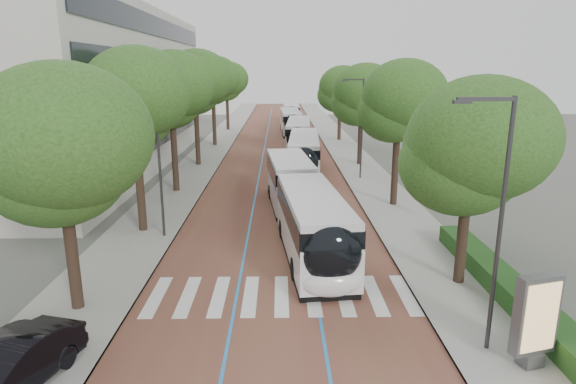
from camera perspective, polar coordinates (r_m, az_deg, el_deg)
ground at (r=18.87m, az=-1.38°, el=-13.56°), size 160.00×160.00×0.00m
road at (r=57.35m, az=-1.16°, el=5.54°), size 11.00×140.00×0.02m
sidewalk_left at (r=57.85m, az=-8.64°, el=5.50°), size 4.00×140.00×0.12m
sidewalk_right at (r=57.81m, az=6.33°, el=5.57°), size 4.00×140.00×0.12m
kerb_left at (r=57.63m, az=-6.76°, el=5.53°), size 0.20×140.00×0.14m
kerb_right at (r=57.60m, az=4.45°, el=5.59°), size 0.20×140.00×0.14m
zebra_crossing at (r=19.75m, az=-0.77°, el=-12.14°), size 10.55×3.60×0.01m
lane_line_left at (r=57.38m, az=-2.76°, el=5.54°), size 0.12×126.00×0.01m
lane_line_right at (r=57.37m, az=0.45°, el=5.56°), size 0.12×126.00×0.01m
office_building at (r=48.82m, az=-25.20°, el=10.90°), size 18.11×40.00×14.00m
hedge at (r=20.67m, az=25.24°, el=-10.82°), size 1.20×14.00×0.80m
streetlight_near at (r=15.65m, az=23.47°, el=-1.74°), size 1.82×0.20×8.00m
streetlight_far at (r=39.41m, az=8.53°, el=8.38°), size 1.82×0.20×8.00m
lamp_post_left at (r=25.88m, az=-14.99°, el=3.38°), size 0.14×0.14×8.00m
trees_left at (r=42.38m, az=-11.65°, el=11.52°), size 6.13×60.90×10.01m
trees_right at (r=40.63m, az=9.86°, el=10.37°), size 5.96×47.85×8.91m
lead_bus at (r=26.42m, az=1.61°, el=-1.46°), size 4.20×18.55×3.20m
bus_queued_0 at (r=41.83m, az=1.90°, el=4.45°), size 3.18×12.51×3.20m
bus_queued_1 at (r=54.55m, az=1.26°, el=6.79°), size 3.25×12.52×3.20m
bus_queued_2 at (r=68.06m, az=0.32°, el=8.31°), size 2.91×12.47×3.20m
bus_queued_3 at (r=81.57m, az=0.36°, el=9.32°), size 2.58×12.41×3.20m
ad_panel at (r=16.45m, az=27.27°, el=-13.25°), size 1.46×0.74×2.92m
parked_car at (r=15.98m, az=-30.26°, el=-17.64°), size 2.80×4.92×1.53m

